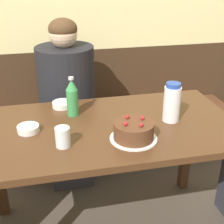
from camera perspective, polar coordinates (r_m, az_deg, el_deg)
back_wall at (r=2.51m, az=-6.15°, el=18.85°), size 4.80×0.04×2.50m
bench_seat at (r=2.63m, az=-4.53°, el=-4.76°), size 2.44×0.38×0.43m
dining_table at (r=1.69m, az=-0.93°, el=-5.51°), size 1.39×0.75×0.76m
birthday_cake at (r=1.50m, az=3.99°, el=-3.49°), size 0.23×0.23×0.11m
water_pitcher at (r=1.68m, az=10.89°, el=1.70°), size 0.09×0.09×0.21m
soju_bottle at (r=1.72m, az=-7.30°, el=2.66°), size 0.06×0.06×0.22m
bowl_soup_white at (r=1.63m, az=-15.07°, el=-2.97°), size 0.11×0.11×0.03m
bowl_rice_small at (r=1.87m, az=-9.07°, el=1.39°), size 0.12×0.12×0.03m
glass_water_tall at (r=1.46m, az=-9.00°, el=-4.53°), size 0.07×0.07×0.10m
person_pale_blue_shirt at (r=2.26m, az=-8.07°, el=1.15°), size 0.39×0.39×1.22m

